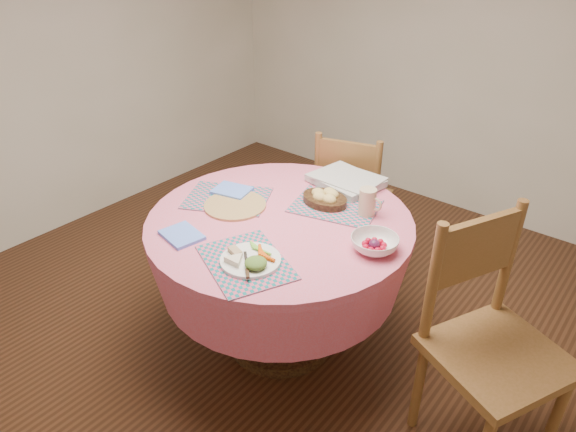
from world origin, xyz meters
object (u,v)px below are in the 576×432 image
(bread_bowl, at_px, (325,197))
(fruit_bowl, at_px, (374,244))
(dinner_plate, at_px, (251,260))
(chair_right, at_px, (488,337))
(latte_mug, at_px, (368,202))
(dining_table, at_px, (280,253))
(chair_back, at_px, (351,198))
(wicker_trivet, at_px, (235,205))

(bread_bowl, height_order, fruit_bowl, bread_bowl)
(dinner_plate, bearing_deg, bread_bowl, 96.21)
(chair_right, relative_size, bread_bowl, 4.47)
(dinner_plate, bearing_deg, latte_mug, 76.76)
(fruit_bowl, bearing_deg, latte_mug, 127.51)
(dining_table, xyz_separation_m, dinner_plate, (0.15, -0.35, 0.22))
(dinner_plate, height_order, bread_bowl, bread_bowl)
(dinner_plate, xyz_separation_m, fruit_bowl, (0.33, 0.40, 0.01))
(chair_back, xyz_separation_m, dinner_plate, (0.27, -1.17, 0.29))
(chair_back, distance_m, fruit_bowl, 1.02)
(wicker_trivet, height_order, latte_mug, latte_mug)
(chair_right, height_order, bread_bowl, chair_right)
(bread_bowl, bearing_deg, fruit_bowl, -26.53)
(chair_right, distance_m, dinner_plate, 0.98)
(chair_right, xyz_separation_m, chair_back, (-1.11, 0.73, -0.06))
(dinner_plate, xyz_separation_m, latte_mug, (0.15, 0.63, 0.05))
(dining_table, height_order, fruit_bowl, fruit_bowl)
(dining_table, relative_size, chair_right, 1.21)
(chair_back, relative_size, wicker_trivet, 3.06)
(chair_back, bearing_deg, fruit_bowl, 110.78)
(chair_back, relative_size, fruit_bowl, 3.51)
(wicker_trivet, bearing_deg, chair_right, 6.41)
(wicker_trivet, distance_m, latte_mug, 0.63)
(chair_right, distance_m, bread_bowl, 0.95)
(chair_back, bearing_deg, dining_table, 81.50)
(dining_table, bearing_deg, dinner_plate, -67.39)
(dining_table, distance_m, fruit_bowl, 0.53)
(chair_back, relative_size, dinner_plate, 3.73)
(chair_back, height_order, wicker_trivet, chair_back)
(chair_back, relative_size, latte_mug, 7.18)
(bread_bowl, bearing_deg, dining_table, -108.52)
(chair_right, relative_size, wicker_trivet, 3.43)
(dinner_plate, height_order, fruit_bowl, fruit_bowl)
(dining_table, distance_m, wicker_trivet, 0.32)
(wicker_trivet, distance_m, fruit_bowl, 0.72)
(chair_back, height_order, latte_mug, chair_back)
(wicker_trivet, bearing_deg, latte_mug, 31.62)
(chair_back, height_order, bread_bowl, chair_back)
(dinner_plate, xyz_separation_m, bread_bowl, (-0.07, 0.60, 0.01))
(dining_table, bearing_deg, chair_right, 5.16)
(chair_back, xyz_separation_m, latte_mug, (0.42, -0.54, 0.34))
(chair_back, bearing_deg, latte_mug, 110.98)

